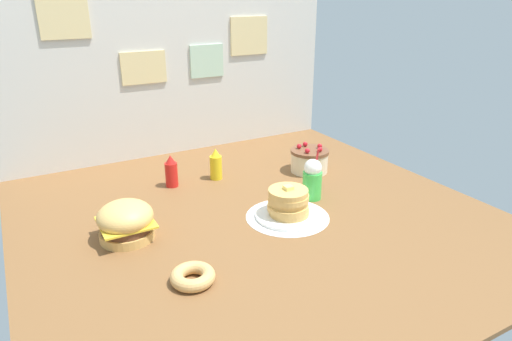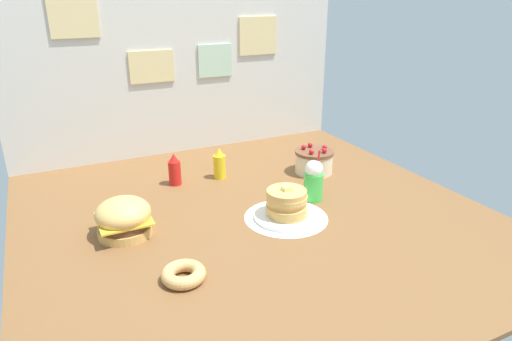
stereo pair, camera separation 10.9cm
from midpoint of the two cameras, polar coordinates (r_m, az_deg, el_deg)
name	(u,v)px [view 1 (the left image)]	position (r m, az deg, el deg)	size (l,w,h in m)	color
ground_plane	(257,217)	(2.08, -1.42, -5.85)	(2.03, 2.03, 0.02)	brown
back_wall	(173,64)	(2.80, -11.49, 12.91)	(2.03, 0.04, 1.07)	beige
doily_mat	(287,217)	(2.05, 2.45, -5.82)	(0.38, 0.38, 0.00)	white
burger	(126,221)	(1.94, -17.60, -6.12)	(0.23, 0.23, 0.16)	#DBA859
pancake_stack	(288,205)	(2.03, 2.52, -4.32)	(0.29, 0.29, 0.15)	white
layer_cake	(309,160)	(2.54, 5.50, 1.29)	(0.21, 0.21, 0.16)	beige
ketchup_bottle	(171,172)	(2.39, -11.88, -0.19)	(0.06, 0.06, 0.17)	red
mustard_bottle	(216,165)	(2.44, -6.34, 0.69)	(0.06, 0.06, 0.17)	yellow
cream_soda_cup	(312,179)	(2.20, 5.68, -1.11)	(0.09, 0.09, 0.26)	green
donut_pink_glaze	(193,276)	(1.64, -9.88, -12.95)	(0.16, 0.16, 0.05)	tan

